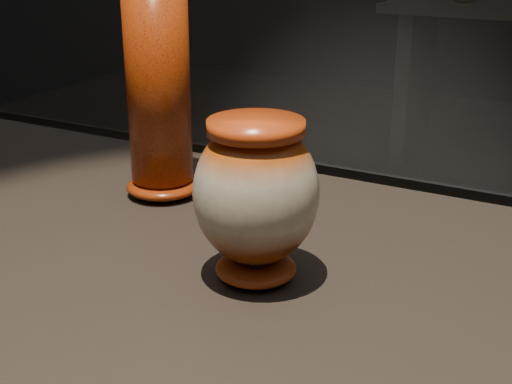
{
  "coord_description": "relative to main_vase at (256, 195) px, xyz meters",
  "views": [
    {
      "loc": [
        0.25,
        -0.67,
        1.31
      ],
      "look_at": [
        -0.12,
        0.01,
        1.01
      ],
      "focal_mm": 50.0,
      "sensor_mm": 36.0,
      "label": 1
    }
  ],
  "objects": [
    {
      "name": "tall_vase",
      "position": [
        -0.26,
        0.18,
        0.07
      ],
      "size": [
        0.12,
        0.12,
        0.37
      ],
      "rotation": [
        0.0,
        0.0,
        -0.0
      ],
      "color": "#B0410B",
      "rests_on": "display_plinth"
    },
    {
      "name": "main_vase",
      "position": [
        0.0,
        0.0,
        0.0
      ],
      "size": [
        0.18,
        0.18,
        0.2
      ],
      "rotation": [
        0.0,
        0.0,
        -0.21
      ],
      "color": "#6A2709",
      "rests_on": "display_plinth"
    }
  ]
}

